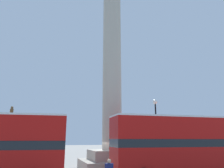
# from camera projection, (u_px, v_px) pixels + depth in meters

# --- Properties ---
(monument_column) EXTENTS (5.71, 5.71, 22.47)m
(monument_column) POSITION_uv_depth(u_px,v_px,m) (112.00, 87.00, 22.23)
(monument_column) COLOR #A39E8E
(monument_column) RESTS_ON ground_plane
(bus_c) EXTENTS (11.15, 2.99, 4.44)m
(bus_c) POSITION_uv_depth(u_px,v_px,m) (185.00, 144.00, 16.34)
(bus_c) COLOR #A80F0C
(bus_c) RESTS_ON ground_plane
(equestrian_statue) EXTENTS (4.09, 3.28, 6.26)m
(equestrian_statue) POSITION_uv_depth(u_px,v_px,m) (7.00, 149.00, 22.59)
(equestrian_statue) COLOR #A39E8E
(equestrian_statue) RESTS_ON ground_plane
(street_lamp) EXTENTS (0.44, 0.44, 6.55)m
(street_lamp) POSITION_uv_depth(u_px,v_px,m) (156.00, 129.00, 20.76)
(street_lamp) COLOR black
(street_lamp) RESTS_ON ground_plane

